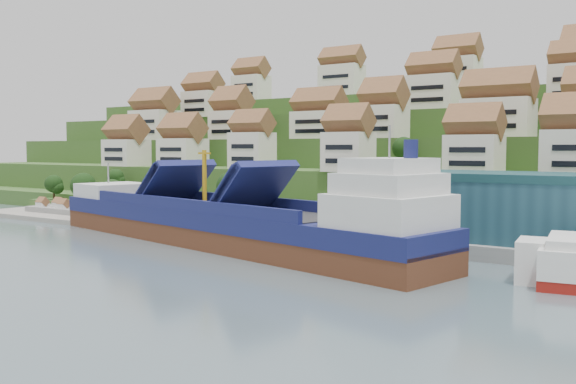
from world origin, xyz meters
The scene contains 9 objects.
ground centered at (0.00, 0.00, 0.00)m, with size 300.00×300.00×0.00m, color slate.
quay centered at (20.00, 15.00, 1.10)m, with size 180.00×14.00×2.20m, color gray.
pebble_beach centered at (-58.00, 12.00, 0.50)m, with size 45.00×20.00×1.00m, color gray.
hillside centered at (0.00, 103.55, 10.66)m, with size 260.00×128.00×31.00m.
hillside_village centered at (3.50, 60.48, 24.24)m, with size 161.10×64.37×29.39m.
hillside_trees centered at (-10.84, 43.12, 16.11)m, with size 143.92×62.69×31.45m.
flagpole centered at (18.11, 10.00, 6.88)m, with size 1.28×0.16×8.00m.
beach_huts centered at (-60.00, 10.75, 2.10)m, with size 14.40×3.70×2.20m.
cargo_ship centered at (-0.50, -0.75, 3.48)m, with size 84.25×29.57×18.56m.
Camera 1 is at (65.54, -79.62, 15.96)m, focal length 40.00 mm.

